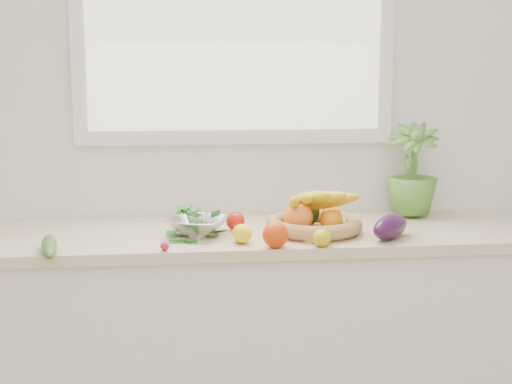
{
  "coord_description": "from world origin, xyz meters",
  "views": [
    {
      "loc": [
        -0.24,
        -0.68,
        1.5
      ],
      "look_at": [
        0.05,
        1.93,
        1.05
      ],
      "focal_mm": 50.0,
      "sensor_mm": 36.0,
      "label": 1
    }
  ],
  "objects": [
    {
      "name": "colander_with_spinach",
      "position": [
        -0.17,
        1.87,
        0.96
      ],
      "size": [
        0.27,
        0.27,
        0.12
      ],
      "color": "silver",
      "rests_on": "countertop"
    },
    {
      "name": "apple",
      "position": [
        -0.03,
        1.95,
        0.94
      ],
      "size": [
        0.08,
        0.08,
        0.07
      ],
      "primitive_type": "sphere",
      "rotation": [
        0.0,
        0.0,
        0.21
      ],
      "color": "red",
      "rests_on": "countertop"
    },
    {
      "name": "lemon_a",
      "position": [
        -0.02,
        1.75,
        0.93
      ],
      "size": [
        0.09,
        0.1,
        0.07
      ],
      "primitive_type": "ellipsoid",
      "rotation": [
        0.0,
        0.0,
        0.32
      ],
      "color": "yellow",
      "rests_on": "countertop"
    },
    {
      "name": "radish",
      "position": [
        -0.29,
        1.67,
        0.92
      ],
      "size": [
        0.04,
        0.04,
        0.03
      ],
      "primitive_type": "sphere",
      "rotation": [
        0.0,
        0.0,
        0.31
      ],
      "color": "red",
      "rests_on": "countertop"
    },
    {
      "name": "orange_loose",
      "position": [
        0.09,
        1.67,
        0.95
      ],
      "size": [
        0.12,
        0.12,
        0.09
      ],
      "primitive_type": "sphere",
      "rotation": [
        0.0,
        0.0,
        -0.35
      ],
      "color": "#DF3A07",
      "rests_on": "countertop"
    },
    {
      "name": "counter_cabinet",
      "position": [
        0.0,
        1.95,
        0.43
      ],
      "size": [
        2.2,
        0.58,
        0.86
      ],
      "primitive_type": "cube",
      "color": "silver",
      "rests_on": "ground"
    },
    {
      "name": "countertop",
      "position": [
        0.0,
        1.95,
        0.88
      ],
      "size": [
        2.24,
        0.62,
        0.04
      ],
      "primitive_type": "cube",
      "color": "beige",
      "rests_on": "counter_cabinet"
    },
    {
      "name": "garlic_c",
      "position": [
        0.34,
        1.9,
        0.92
      ],
      "size": [
        0.06,
        0.06,
        0.04
      ],
      "primitive_type": "ellipsoid",
      "rotation": [
        0.0,
        0.0,
        0.4
      ],
      "color": "beige",
      "rests_on": "countertop"
    },
    {
      "name": "garlic_b",
      "position": [
        0.38,
        1.92,
        0.92
      ],
      "size": [
        0.07,
        0.07,
        0.05
      ],
      "primitive_type": "ellipsoid",
      "rotation": [
        0.0,
        0.0,
        -0.4
      ],
      "color": "beige",
      "rests_on": "countertop"
    },
    {
      "name": "ginger",
      "position": [
        0.26,
        1.76,
        0.92
      ],
      "size": [
        0.12,
        0.11,
        0.04
      ],
      "primitive_type": "cube",
      "rotation": [
        0.0,
        0.0,
        0.67
      ],
      "color": "tan",
      "rests_on": "countertop"
    },
    {
      "name": "eggplant",
      "position": [
        0.52,
        1.76,
        0.94
      ],
      "size": [
        0.21,
        0.22,
        0.09
      ],
      "primitive_type": "ellipsoid",
      "rotation": [
        0.0,
        0.0,
        -0.72
      ],
      "color": "#300E34",
      "rests_on": "countertop"
    },
    {
      "name": "lemon_c",
      "position": [
        -0.02,
        1.75,
        0.93
      ],
      "size": [
        0.09,
        0.09,
        0.05
      ],
      "primitive_type": "ellipsoid",
      "rotation": [
        0.0,
        0.0,
        0.71
      ],
      "color": "#F4A60D",
      "rests_on": "countertop"
    },
    {
      "name": "fruit_basket",
      "position": [
        0.26,
        1.88,
        0.95
      ],
      "size": [
        0.48,
        0.48,
        0.19
      ],
      "color": "tan",
      "rests_on": "countertop"
    },
    {
      "name": "window_pane",
      "position": [
        0.0,
        2.21,
        1.75
      ],
      "size": [
        1.18,
        0.01,
        0.98
      ],
      "primitive_type": "cube",
      "color": "white",
      "rests_on": "window_frame"
    },
    {
      "name": "cucumber",
      "position": [
        -0.67,
        1.67,
        0.93
      ],
      "size": [
        0.1,
        0.29,
        0.05
      ],
      "primitive_type": "ellipsoid",
      "rotation": [
        0.0,
        0.0,
        0.16
      ],
      "color": "#2D5E1B",
      "rests_on": "countertop"
    },
    {
      "name": "potted_herb",
      "position": [
        0.72,
        2.13,
        1.1
      ],
      "size": [
        0.27,
        0.27,
        0.37
      ],
      "primitive_type": "imported",
      "rotation": [
        0.0,
        0.0,
        -0.34
      ],
      "color": "#4E8B32",
      "rests_on": "countertop"
    },
    {
      "name": "lemon_b",
      "position": [
        0.25,
        1.67,
        0.93
      ],
      "size": [
        0.08,
        0.09,
        0.06
      ],
      "primitive_type": "ellipsoid",
      "rotation": [
        0.0,
        0.0,
        -0.34
      ],
      "color": "gold",
      "rests_on": "countertop"
    },
    {
      "name": "garlic_a",
      "position": [
        0.35,
        1.88,
        0.92
      ],
      "size": [
        0.06,
        0.06,
        0.04
      ],
      "primitive_type": "ellipsoid",
      "rotation": [
        0.0,
        0.0,
        -0.36
      ],
      "color": "white",
      "rests_on": "countertop"
    },
    {
      "name": "window_frame",
      "position": [
        0.0,
        2.23,
        1.75
      ],
      "size": [
        1.3,
        0.03,
        1.1
      ],
      "primitive_type": "cube",
      "color": "white",
      "rests_on": "back_wall"
    },
    {
      "name": "back_wall",
      "position": [
        0.0,
        2.25,
        1.35
      ],
      "size": [
        4.5,
        0.02,
        2.7
      ],
      "primitive_type": "cube",
      "color": "white",
      "rests_on": "ground"
    }
  ]
}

